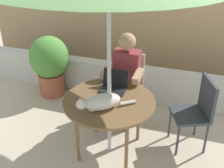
{
  "coord_description": "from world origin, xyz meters",
  "views": [
    {
      "loc": [
        0.86,
        -2.61,
        2.46
      ],
      "look_at": [
        0.0,
        0.1,
        0.86
      ],
      "focal_mm": 47.13,
      "sensor_mm": 36.0,
      "label": 1
    }
  ],
  "objects_px": {
    "patio_table": "(109,104)",
    "potted_plant_near_fence": "(46,59)",
    "chair_empty": "(198,108)",
    "potted_plant_by_chair": "(50,62)",
    "person_seated": "(125,74)",
    "chair_occupied": "(128,80)",
    "cat": "(100,102)",
    "laptop": "(114,83)"
  },
  "relations": [
    {
      "from": "patio_table",
      "to": "chair_empty",
      "type": "xyz_separation_m",
      "value": [
        0.95,
        0.41,
        -0.12
      ]
    },
    {
      "from": "potted_plant_near_fence",
      "to": "potted_plant_by_chair",
      "type": "distance_m",
      "value": 0.55
    },
    {
      "from": "patio_table",
      "to": "chair_empty",
      "type": "height_order",
      "value": "chair_empty"
    },
    {
      "from": "chair_empty",
      "to": "laptop",
      "type": "relative_size",
      "value": 2.96
    },
    {
      "from": "patio_table",
      "to": "cat",
      "type": "relative_size",
      "value": 1.87
    },
    {
      "from": "laptop",
      "to": "cat",
      "type": "relative_size",
      "value": 0.55
    },
    {
      "from": "patio_table",
      "to": "chair_empty",
      "type": "distance_m",
      "value": 1.04
    },
    {
      "from": "person_seated",
      "to": "cat",
      "type": "height_order",
      "value": "person_seated"
    },
    {
      "from": "patio_table",
      "to": "person_seated",
      "type": "relative_size",
      "value": 0.83
    },
    {
      "from": "chair_occupied",
      "to": "person_seated",
      "type": "height_order",
      "value": "person_seated"
    },
    {
      "from": "patio_table",
      "to": "chair_empty",
      "type": "relative_size",
      "value": 1.14
    },
    {
      "from": "chair_occupied",
      "to": "potted_plant_near_fence",
      "type": "height_order",
      "value": "chair_occupied"
    },
    {
      "from": "chair_empty",
      "to": "chair_occupied",
      "type": "bearing_deg",
      "value": 156.11
    },
    {
      "from": "potted_plant_near_fence",
      "to": "cat",
      "type": "bearing_deg",
      "value": -45.84
    },
    {
      "from": "patio_table",
      "to": "cat",
      "type": "xyz_separation_m",
      "value": [
        -0.04,
        -0.2,
        0.14
      ]
    },
    {
      "from": "laptop",
      "to": "potted_plant_near_fence",
      "type": "height_order",
      "value": "laptop"
    },
    {
      "from": "person_seated",
      "to": "cat",
      "type": "relative_size",
      "value": 2.25
    },
    {
      "from": "potted_plant_near_fence",
      "to": "laptop",
      "type": "bearing_deg",
      "value": -36.03
    },
    {
      "from": "laptop",
      "to": "potted_plant_by_chair",
      "type": "distance_m",
      "value": 1.48
    },
    {
      "from": "cat",
      "to": "potted_plant_near_fence",
      "type": "xyz_separation_m",
      "value": [
        -1.57,
        1.61,
        -0.42
      ]
    },
    {
      "from": "chair_occupied",
      "to": "potted_plant_by_chair",
      "type": "distance_m",
      "value": 1.3
    },
    {
      "from": "chair_occupied",
      "to": "laptop",
      "type": "height_order",
      "value": "laptop"
    },
    {
      "from": "patio_table",
      "to": "potted_plant_by_chair",
      "type": "height_order",
      "value": "potted_plant_by_chair"
    },
    {
      "from": "chair_occupied",
      "to": "laptop",
      "type": "xyz_separation_m",
      "value": [
        -0.02,
        -0.56,
        0.24
      ]
    },
    {
      "from": "potted_plant_by_chair",
      "to": "chair_occupied",
      "type": "bearing_deg",
      "value": -7.43
    },
    {
      "from": "potted_plant_by_chair",
      "to": "cat",
      "type": "bearing_deg",
      "value": -43.66
    },
    {
      "from": "patio_table",
      "to": "potted_plant_near_fence",
      "type": "distance_m",
      "value": 2.16
    },
    {
      "from": "patio_table",
      "to": "potted_plant_by_chair",
      "type": "relative_size",
      "value": 1.07
    },
    {
      "from": "chair_occupied",
      "to": "cat",
      "type": "bearing_deg",
      "value": -92.09
    },
    {
      "from": "laptop",
      "to": "potted_plant_near_fence",
      "type": "bearing_deg",
      "value": 143.97
    },
    {
      "from": "chair_occupied",
      "to": "chair_empty",
      "type": "bearing_deg",
      "value": -23.89
    },
    {
      "from": "chair_empty",
      "to": "laptop",
      "type": "height_order",
      "value": "laptop"
    },
    {
      "from": "chair_occupied",
      "to": "chair_empty",
      "type": "distance_m",
      "value": 1.04
    },
    {
      "from": "person_seated",
      "to": "potted_plant_by_chair",
      "type": "bearing_deg",
      "value": 165.79
    },
    {
      "from": "patio_table",
      "to": "potted_plant_near_fence",
      "type": "relative_size",
      "value": 1.56
    },
    {
      "from": "patio_table",
      "to": "potted_plant_near_fence",
      "type": "height_order",
      "value": "patio_table"
    },
    {
      "from": "potted_plant_near_fence",
      "to": "chair_empty",
      "type": "bearing_deg",
      "value": -21.57
    },
    {
      "from": "potted_plant_near_fence",
      "to": "potted_plant_by_chair",
      "type": "relative_size",
      "value": 0.69
    },
    {
      "from": "patio_table",
      "to": "potted_plant_by_chair",
      "type": "distance_m",
      "value": 1.63
    },
    {
      "from": "chair_empty",
      "to": "potted_plant_by_chair",
      "type": "xyz_separation_m",
      "value": [
        -2.24,
        0.59,
        0.01
      ]
    },
    {
      "from": "patio_table",
      "to": "cat",
      "type": "height_order",
      "value": "cat"
    },
    {
      "from": "laptop",
      "to": "cat",
      "type": "bearing_deg",
      "value": -91.59
    }
  ]
}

